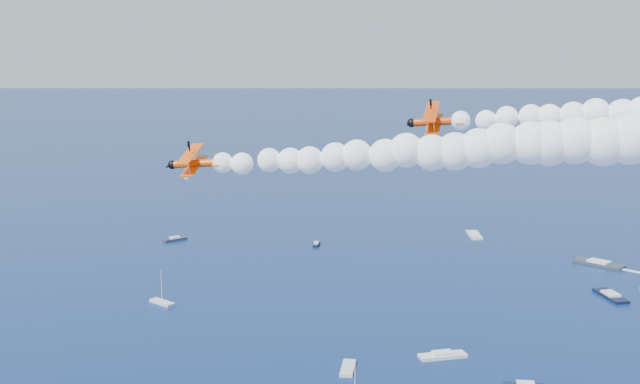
% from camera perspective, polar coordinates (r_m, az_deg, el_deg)
% --- Properties ---
extents(biplane_lead, '(8.70, 10.10, 6.77)m').
position_cam_1_polar(biplane_lead, '(105.67, 7.71, 4.64)').
color(biplane_lead, '#E33B04').
extents(biplane_trail, '(8.43, 9.59, 6.04)m').
position_cam_1_polar(biplane_trail, '(98.73, -8.24, 1.88)').
color(biplane_trail, '#FE4E05').
extents(smoke_trail_trail, '(70.96, 48.28, 11.97)m').
position_cam_1_polar(smoke_trail_trail, '(94.54, 12.05, 2.98)').
color(smoke_trail_trail, white).
extents(spectator_boats, '(226.08, 192.19, 0.70)m').
position_cam_1_polar(spectator_boats, '(195.46, 9.41, -9.51)').
color(spectator_boats, '#2E353E').
rests_on(spectator_boats, ground).
extents(boat_wakes, '(74.12, 149.99, 0.04)m').
position_cam_1_polar(boat_wakes, '(191.57, 16.34, -10.34)').
color(boat_wakes, white).
rests_on(boat_wakes, ground).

